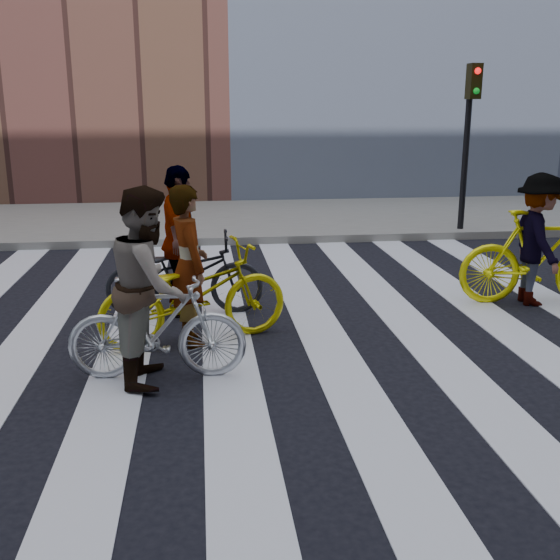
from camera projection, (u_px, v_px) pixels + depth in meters
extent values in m
plane|color=black|center=(274.00, 333.00, 7.58)|extent=(100.00, 100.00, 0.00)
cube|color=gray|center=(237.00, 219.00, 14.76)|extent=(100.00, 5.00, 0.15)
cube|color=silver|center=(28.00, 343.00, 7.26)|extent=(0.55, 10.00, 0.01)
cube|color=silver|center=(129.00, 339.00, 7.39)|extent=(0.55, 10.00, 0.01)
cube|color=silver|center=(226.00, 335.00, 7.52)|extent=(0.55, 10.00, 0.01)
cube|color=silver|center=(321.00, 331.00, 7.64)|extent=(0.55, 10.00, 0.01)
cube|color=silver|center=(412.00, 327.00, 7.77)|extent=(0.55, 10.00, 0.01)
cube|color=silver|center=(500.00, 324.00, 7.90)|extent=(0.55, 10.00, 0.01)
cylinder|color=black|center=(465.00, 156.00, 12.86)|extent=(0.12, 0.12, 3.20)
cube|color=black|center=(474.00, 81.00, 12.36)|extent=(0.22, 0.28, 0.65)
sphere|color=red|center=(478.00, 71.00, 12.17)|extent=(0.12, 0.12, 0.12)
sphere|color=#0CCC26|center=(476.00, 91.00, 12.26)|extent=(0.12, 0.12, 0.12)
imported|color=#CDC30B|center=(194.00, 294.00, 7.16)|extent=(2.25, 1.33, 1.12)
imported|color=silver|center=(157.00, 328.00, 6.21)|extent=(1.72, 0.58, 1.02)
imported|color=#FEFA0E|center=(539.00, 257.00, 8.59)|extent=(2.14, 0.81, 1.26)
imported|color=black|center=(185.00, 275.00, 8.16)|extent=(1.97, 0.70, 1.03)
imported|color=slate|center=(189.00, 266.00, 7.07)|extent=(0.59, 0.74, 1.76)
imported|color=slate|center=(149.00, 286.00, 6.10)|extent=(0.76, 0.94, 1.86)
imported|color=slate|center=(537.00, 240.00, 8.52)|extent=(0.76, 1.18, 1.73)
imported|color=slate|center=(179.00, 242.00, 8.05)|extent=(0.46, 1.10, 1.87)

